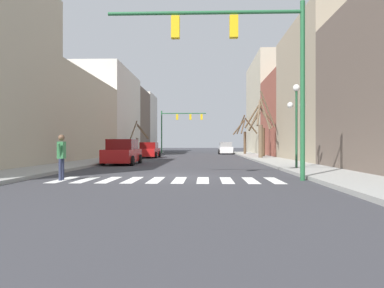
# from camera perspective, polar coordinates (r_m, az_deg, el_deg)

# --- Properties ---
(ground_plane) EXTENTS (240.00, 240.00, 0.00)m
(ground_plane) POSITION_cam_1_polar(r_m,az_deg,el_deg) (15.71, -3.23, -5.04)
(ground_plane) COLOR #38383D
(sidewalk_left) EXTENTS (2.87, 90.00, 0.15)m
(sidewalk_left) POSITION_cam_1_polar(r_m,az_deg,el_deg) (17.67, -25.82, -4.23)
(sidewalk_left) COLOR #9E9E99
(sidewalk_left) RESTS_ON ground_plane
(sidewalk_right) EXTENTS (2.87, 90.00, 0.15)m
(sidewalk_right) POSITION_cam_1_polar(r_m,az_deg,el_deg) (16.53, 21.03, -4.53)
(sidewalk_right) COLOR #9E9E99
(sidewalk_right) RESTS_ON ground_plane
(building_row_left) EXTENTS (6.00, 65.05, 11.02)m
(building_row_left) POSITION_cam_1_polar(r_m,az_deg,el_deg) (44.48, -14.55, 4.71)
(building_row_left) COLOR #BCB299
(building_row_left) RESTS_ON ground_plane
(building_row_right) EXTENTS (6.00, 52.87, 13.37)m
(building_row_right) POSITION_cam_1_polar(r_m,az_deg,el_deg) (39.84, 16.37, 5.89)
(building_row_right) COLOR #66564C
(building_row_right) RESTS_ON ground_plane
(crosswalk_stripes) EXTENTS (8.55, 2.60, 0.01)m
(crosswalk_stripes) POSITION_cam_1_polar(r_m,az_deg,el_deg) (14.36, -3.74, -5.50)
(crosswalk_stripes) COLOR white
(crosswalk_stripes) RESTS_ON ground_plane
(traffic_signal_near) EXTENTS (7.50, 0.28, 6.79)m
(traffic_signal_near) POSITION_cam_1_polar(r_m,az_deg,el_deg) (14.78, 8.25, 13.99)
(traffic_signal_near) COLOR #236038
(traffic_signal_near) RESTS_ON ground_plane
(traffic_signal_far) EXTENTS (6.73, 0.28, 6.37)m
(traffic_signal_far) POSITION_cam_1_polar(r_m,az_deg,el_deg) (55.99, -2.15, 3.42)
(traffic_signal_far) COLOR #236038
(traffic_signal_far) RESTS_ON ground_plane
(street_lamp_right_corner) EXTENTS (0.95, 0.36, 4.33)m
(street_lamp_right_corner) POSITION_cam_1_polar(r_m,az_deg,el_deg) (20.24, 15.63, 5.20)
(street_lamp_right_corner) COLOR #1E4C2D
(street_lamp_right_corner) RESTS_ON sidewalk_right
(car_driving_away_lane) EXTENTS (1.96, 4.57, 1.56)m
(car_driving_away_lane) POSITION_cam_1_polar(r_m,az_deg,el_deg) (38.11, -6.55, -0.98)
(car_driving_away_lane) COLOR red
(car_driving_away_lane) RESTS_ON ground_plane
(car_parked_left_far) EXTENTS (2.10, 4.65, 1.70)m
(car_parked_left_far) POSITION_cam_1_polar(r_m,az_deg,el_deg) (25.80, -10.55, -1.31)
(car_parked_left_far) COLOR red
(car_parked_left_far) RESTS_ON ground_plane
(car_parked_left_near) EXTENTS (2.01, 4.80, 1.66)m
(car_parked_left_near) POSITION_cam_1_polar(r_m,az_deg,el_deg) (51.91, 5.15, -0.68)
(car_parked_left_near) COLOR white
(car_parked_left_near) RESTS_ON ground_plane
(pedestrian_on_left_sidewalk) EXTENTS (0.59, 0.57, 1.71)m
(pedestrian_on_left_sidewalk) POSITION_cam_1_polar(r_m,az_deg,el_deg) (32.58, -12.65, -0.40)
(pedestrian_on_left_sidewalk) COLOR #282D47
(pedestrian_on_left_sidewalk) RESTS_ON sidewalk_left
(pedestrian_on_right_sidewalk) EXTENTS (0.26, 0.75, 1.74)m
(pedestrian_on_right_sidewalk) POSITION_cam_1_polar(r_m,az_deg,el_deg) (15.07, -19.27, -1.33)
(pedestrian_on_right_sidewalk) COLOR #282D47
(pedestrian_on_right_sidewalk) RESTS_ON ground_plane
(street_tree_right_far) EXTENTS (2.43, 1.10, 4.07)m
(street_tree_right_far) POSITION_cam_1_polar(r_m,az_deg,el_deg) (45.57, -8.24, 0.77)
(street_tree_right_far) COLOR brown
(street_tree_right_far) RESTS_ON sidewalk_left
(street_tree_right_mid) EXTENTS (3.60, 1.48, 5.84)m
(street_tree_right_mid) POSITION_cam_1_polar(r_m,az_deg,el_deg) (38.06, 10.54, 1.67)
(street_tree_right_mid) COLOR brown
(street_tree_right_mid) RESTS_ON sidewalk_right
(street_tree_left_near) EXTENTS (2.44, 3.33, 6.10)m
(street_tree_left_near) POSITION_cam_1_polar(r_m,az_deg,el_deg) (34.36, 10.55, 2.19)
(street_tree_left_near) COLOR brown
(street_tree_left_near) RESTS_ON sidewalk_right
(street_tree_right_near) EXTENTS (3.22, 2.50, 4.96)m
(street_tree_right_near) POSITION_cam_1_polar(r_m,az_deg,el_deg) (47.77, 7.98, 1.42)
(street_tree_right_near) COLOR brown
(street_tree_right_near) RESTS_ON sidewalk_right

